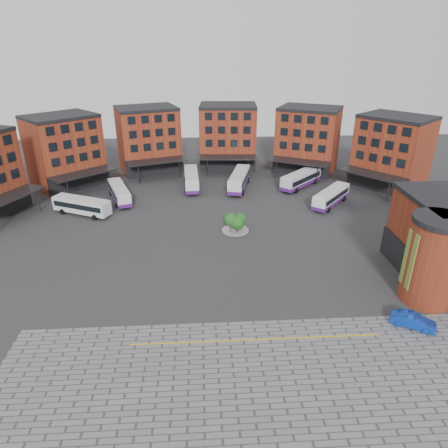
{
  "coord_description": "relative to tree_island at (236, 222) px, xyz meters",
  "views": [
    {
      "loc": [
        -3.32,
        -46.17,
        28.36
      ],
      "look_at": [
        -0.2,
        6.05,
        4.0
      ],
      "focal_mm": 32.0,
      "sensor_mm": 36.0,
      "label": 1
    }
  ],
  "objects": [
    {
      "name": "blue_car",
      "position": [
        17.02,
        -24.56,
        -0.97
      ],
      "size": [
        4.82,
        3.69,
        1.52
      ],
      "primitive_type": "imported",
      "rotation": [
        0.0,
        0.0,
        1.05
      ],
      "color": "#0C31A2",
      "rests_on": "ground"
    },
    {
      "name": "bus_b",
      "position": [
        -21.12,
        14.85,
        -0.07
      ],
      "size": [
        6.14,
        11.07,
        3.07
      ],
      "rotation": [
        0.0,
        0.0,
        0.36
      ],
      "color": "silver",
      "rests_on": "ground"
    },
    {
      "name": "paving_zone",
      "position": [
        -0.08,
        -33.63,
        -1.72
      ],
      "size": [
        50.0,
        22.0,
        0.02
      ],
      "primitive_type": "cube",
      "color": "slate",
      "rests_on": "ground"
    },
    {
      "name": "bus_f",
      "position": [
        18.63,
        10.27,
        -0.05
      ],
      "size": [
        9.14,
        9.98,
        3.1
      ],
      "rotation": [
        0.0,
        0.0,
        -0.72
      ],
      "color": "white",
      "rests_on": "ground"
    },
    {
      "name": "tree_island",
      "position": [
        0.0,
        0.0,
        0.0
      ],
      "size": [
        4.4,
        4.4,
        3.34
      ],
      "color": "gray",
      "rests_on": "ground"
    },
    {
      "name": "bus_d",
      "position": [
        2.43,
        20.51,
        0.15
      ],
      "size": [
        5.82,
        12.62,
        3.47
      ],
      "rotation": [
        0.0,
        0.0,
        -0.25
      ],
      "color": "silver",
      "rests_on": "ground"
    },
    {
      "name": "bus_e",
      "position": [
        15.38,
        20.43,
        0.07
      ],
      "size": [
        10.25,
        10.28,
        3.33
      ],
      "rotation": [
        0.0,
        0.0,
        -0.78
      ],
      "color": "silver",
      "rests_on": "ground"
    },
    {
      "name": "bus_a",
      "position": [
        -26.56,
        8.52,
        0.1
      ],
      "size": [
        10.9,
        6.84,
        3.08
      ],
      "rotation": [
        0.0,
        0.0,
        1.13
      ],
      "color": "silver",
      "rests_on": "ground"
    },
    {
      "name": "yellow_line",
      "position": [
        -0.08,
        -25.63,
        -1.7
      ],
      "size": [
        26.0,
        0.15,
        0.02
      ],
      "primitive_type": "cube",
      "color": "gold",
      "rests_on": "paving_zone"
    },
    {
      "name": "bus_c",
      "position": [
        -7.46,
        21.66,
        0.07
      ],
      "size": [
        3.39,
        11.9,
        3.32
      ],
      "rotation": [
        0.0,
        0.0,
        0.05
      ],
      "color": "silver",
      "rests_on": "ground"
    },
    {
      "name": "main_building",
      "position": [
        -6.85,
        26.62,
        5.5
      ],
      "size": [
        94.14,
        42.48,
        14.6
      ],
      "color": "brown",
      "rests_on": "ground"
    },
    {
      "name": "ground",
      "position": [
        -2.08,
        -11.63,
        -1.73
      ],
      "size": [
        160.0,
        160.0,
        0.0
      ],
      "primitive_type": "plane",
      "color": "#28282B",
      "rests_on": "ground"
    }
  ]
}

